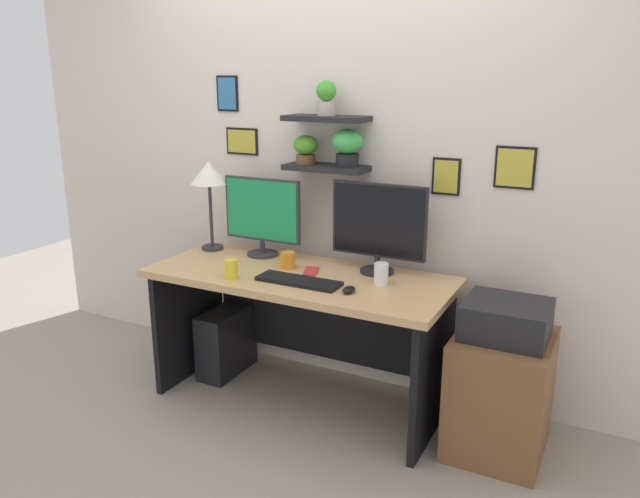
{
  "coord_description": "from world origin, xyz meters",
  "views": [
    {
      "loc": [
        1.51,
        -2.71,
        1.77
      ],
      "look_at": [
        0.1,
        0.05,
        0.89
      ],
      "focal_mm": 34.58,
      "sensor_mm": 36.0,
      "label": 1
    }
  ],
  "objects_px": {
    "monitor_left": "(262,214)",
    "computer_tower_left": "(226,341)",
    "desk_lamp": "(209,178)",
    "drawer_cabinet": "(500,393)",
    "cell_phone": "(311,271)",
    "monitor_right": "(379,225)",
    "desk": "(304,307)",
    "printer": "(506,320)",
    "water_cup": "(381,274)",
    "pen_cup": "(231,269)",
    "keyboard": "(299,281)",
    "coffee_mug": "(288,260)",
    "computer_mouse": "(349,290)"
  },
  "relations": [
    {
      "from": "water_cup",
      "to": "printer",
      "type": "relative_size",
      "value": 0.29
    },
    {
      "from": "desk",
      "to": "monitor_right",
      "type": "height_order",
      "value": "monitor_right"
    },
    {
      "from": "monitor_right",
      "to": "drawer_cabinet",
      "type": "relative_size",
      "value": 0.88
    },
    {
      "from": "pen_cup",
      "to": "computer_tower_left",
      "type": "xyz_separation_m",
      "value": [
        -0.29,
        0.33,
        -0.6
      ]
    },
    {
      "from": "desk",
      "to": "computer_mouse",
      "type": "distance_m",
      "value": 0.47
    },
    {
      "from": "desk_lamp",
      "to": "water_cup",
      "type": "distance_m",
      "value": 1.22
    },
    {
      "from": "desk_lamp",
      "to": "monitor_right",
      "type": "bearing_deg",
      "value": 1.84
    },
    {
      "from": "cell_phone",
      "to": "monitor_right",
      "type": "bearing_deg",
      "value": 7.5
    },
    {
      "from": "keyboard",
      "to": "coffee_mug",
      "type": "xyz_separation_m",
      "value": [
        -0.17,
        0.19,
        0.04
      ]
    },
    {
      "from": "printer",
      "to": "drawer_cabinet",
      "type": "bearing_deg",
      "value": -90.0
    },
    {
      "from": "monitor_left",
      "to": "keyboard",
      "type": "height_order",
      "value": "monitor_left"
    },
    {
      "from": "desk",
      "to": "printer",
      "type": "distance_m",
      "value": 1.08
    },
    {
      "from": "keyboard",
      "to": "pen_cup",
      "type": "relative_size",
      "value": 4.4
    },
    {
      "from": "desk",
      "to": "computer_tower_left",
      "type": "bearing_deg",
      "value": 174.74
    },
    {
      "from": "pen_cup",
      "to": "water_cup",
      "type": "xyz_separation_m",
      "value": [
        0.73,
        0.27,
        0.01
      ]
    },
    {
      "from": "monitor_right",
      "to": "cell_phone",
      "type": "relative_size",
      "value": 3.73
    },
    {
      "from": "keyboard",
      "to": "computer_mouse",
      "type": "height_order",
      "value": "computer_mouse"
    },
    {
      "from": "cell_phone",
      "to": "pen_cup",
      "type": "relative_size",
      "value": 1.4
    },
    {
      "from": "drawer_cabinet",
      "to": "water_cup",
      "type": "bearing_deg",
      "value": 179.49
    },
    {
      "from": "monitor_left",
      "to": "cell_phone",
      "type": "distance_m",
      "value": 0.49
    },
    {
      "from": "monitor_left",
      "to": "keyboard",
      "type": "distance_m",
      "value": 0.6
    },
    {
      "from": "monitor_right",
      "to": "drawer_cabinet",
      "type": "xyz_separation_m",
      "value": [
        0.72,
        -0.18,
        -0.71
      ]
    },
    {
      "from": "keyboard",
      "to": "printer",
      "type": "xyz_separation_m",
      "value": [
        1.0,
        0.17,
        -0.08
      ]
    },
    {
      "from": "desk",
      "to": "water_cup",
      "type": "relative_size",
      "value": 14.81
    },
    {
      "from": "pen_cup",
      "to": "water_cup",
      "type": "height_order",
      "value": "water_cup"
    },
    {
      "from": "coffee_mug",
      "to": "drawer_cabinet",
      "type": "relative_size",
      "value": 0.15
    },
    {
      "from": "desk",
      "to": "monitor_right",
      "type": "bearing_deg",
      "value": 24.35
    },
    {
      "from": "coffee_mug",
      "to": "computer_tower_left",
      "type": "height_order",
      "value": "coffee_mug"
    },
    {
      "from": "desk",
      "to": "coffee_mug",
      "type": "bearing_deg",
      "value": 176.81
    },
    {
      "from": "keyboard",
      "to": "printer",
      "type": "relative_size",
      "value": 1.16
    },
    {
      "from": "water_cup",
      "to": "monitor_left",
      "type": "bearing_deg",
      "value": 167.78
    },
    {
      "from": "monitor_left",
      "to": "pen_cup",
      "type": "bearing_deg",
      "value": -79.64
    },
    {
      "from": "desk_lamp",
      "to": "drawer_cabinet",
      "type": "bearing_deg",
      "value": -4.72
    },
    {
      "from": "drawer_cabinet",
      "to": "computer_tower_left",
      "type": "bearing_deg",
      "value": 177.54
    },
    {
      "from": "keyboard",
      "to": "pen_cup",
      "type": "distance_m",
      "value": 0.36
    },
    {
      "from": "computer_tower_left",
      "to": "monitor_right",
      "type": "bearing_deg",
      "value": 6.73
    },
    {
      "from": "coffee_mug",
      "to": "drawer_cabinet",
      "type": "distance_m",
      "value": 1.28
    },
    {
      "from": "printer",
      "to": "cell_phone",
      "type": "bearing_deg",
      "value": 178.92
    },
    {
      "from": "printer",
      "to": "computer_tower_left",
      "type": "bearing_deg",
      "value": 177.54
    },
    {
      "from": "monitor_left",
      "to": "drawer_cabinet",
      "type": "distance_m",
      "value": 1.61
    },
    {
      "from": "cell_phone",
      "to": "drawer_cabinet",
      "type": "height_order",
      "value": "cell_phone"
    },
    {
      "from": "keyboard",
      "to": "pen_cup",
      "type": "bearing_deg",
      "value": -165.1
    },
    {
      "from": "computer_mouse",
      "to": "cell_phone",
      "type": "distance_m",
      "value": 0.37
    },
    {
      "from": "drawer_cabinet",
      "to": "printer",
      "type": "height_order",
      "value": "printer"
    },
    {
      "from": "keyboard",
      "to": "cell_phone",
      "type": "distance_m",
      "value": 0.19
    },
    {
      "from": "desk",
      "to": "printer",
      "type": "height_order",
      "value": "printer"
    },
    {
      "from": "water_cup",
      "to": "computer_mouse",
      "type": "bearing_deg",
      "value": -115.67
    },
    {
      "from": "monitor_left",
      "to": "computer_tower_left",
      "type": "bearing_deg",
      "value": -152.7
    },
    {
      "from": "coffee_mug",
      "to": "computer_tower_left",
      "type": "distance_m",
      "value": 0.76
    },
    {
      "from": "cell_phone",
      "to": "coffee_mug",
      "type": "xyz_separation_m",
      "value": [
        -0.15,
        0.0,
        0.04
      ]
    }
  ]
}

